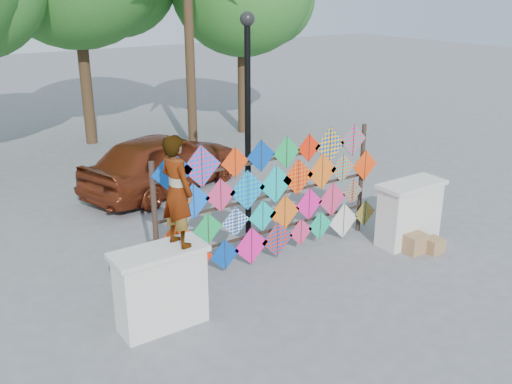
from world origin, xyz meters
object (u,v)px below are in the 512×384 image
at_px(kite_rack, 276,197).
at_px(sedan, 163,162).
at_px(vendor_woman, 177,191).
at_px(lamppost, 248,106).

bearing_deg(kite_rack, sedan, 91.05).
bearing_deg(vendor_woman, lamppost, -61.00).
distance_m(vendor_woman, lamppost, 3.50).
height_order(kite_rack, sedan, kite_rack).
relative_size(kite_rack, lamppost, 1.11).
xyz_separation_m(vendor_woman, sedan, (2.35, 5.61, -1.36)).
relative_size(vendor_woman, lamppost, 0.37).
relative_size(sedan, lamppost, 0.99).
height_order(sedan, lamppost, lamppost).
height_order(vendor_woman, sedan, vendor_woman).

